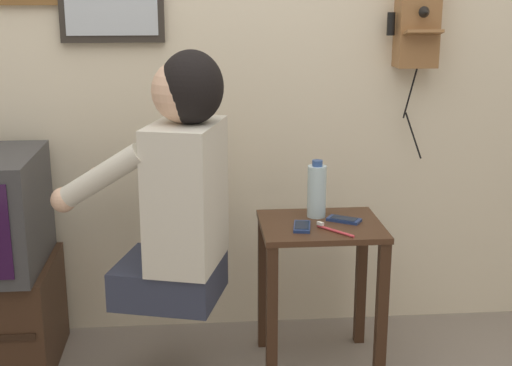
# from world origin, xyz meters

# --- Properties ---
(wall_back) EXTENTS (6.80, 0.05, 2.55)m
(wall_back) POSITION_xyz_m (0.00, 1.20, 1.27)
(wall_back) COLOR beige
(wall_back) RESTS_ON ground_plane
(side_table) EXTENTS (0.45, 0.38, 0.58)m
(side_table) POSITION_xyz_m (0.34, 0.78, 0.43)
(side_table) COLOR #422819
(side_table) RESTS_ON ground_plane
(person) EXTENTS (0.63, 0.49, 0.90)m
(person) POSITION_xyz_m (-0.19, 0.70, 0.78)
(person) COLOR #2D3347
(person) RESTS_ON ground_plane
(wall_phone_antique) EXTENTS (0.20, 0.18, 0.80)m
(wall_phone_antique) POSITION_xyz_m (0.77, 1.11, 1.32)
(wall_phone_antique) COLOR olive
(cell_phone_held) EXTENTS (0.08, 0.13, 0.01)m
(cell_phone_held) POSITION_xyz_m (0.26, 0.74, 0.59)
(cell_phone_held) COLOR navy
(cell_phone_held) RESTS_ON side_table
(cell_phone_spare) EXTENTS (0.14, 0.12, 0.01)m
(cell_phone_spare) POSITION_xyz_m (0.43, 0.80, 0.59)
(cell_phone_spare) COLOR navy
(cell_phone_spare) RESTS_ON side_table
(water_bottle) EXTENTS (0.07, 0.07, 0.22)m
(water_bottle) POSITION_xyz_m (0.33, 0.87, 0.69)
(water_bottle) COLOR silver
(water_bottle) RESTS_ON side_table
(toothbrush) EXTENTS (0.12, 0.14, 0.02)m
(toothbrush) POSITION_xyz_m (0.36, 0.69, 0.59)
(toothbrush) COLOR #D83F4C
(toothbrush) RESTS_ON side_table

